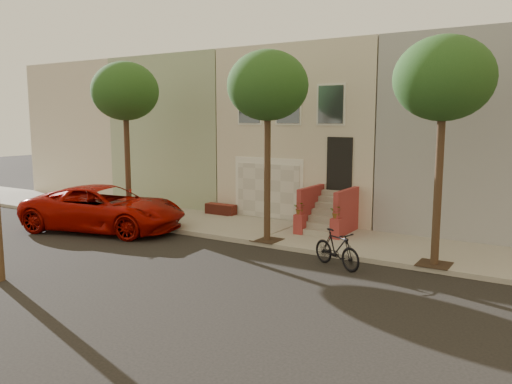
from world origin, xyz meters
The scene contains 9 objects.
ground centered at (0.00, 0.00, 0.00)m, with size 90.00×90.00×0.00m, color black.
sidewalk centered at (0.00, 5.35, 0.07)m, with size 40.00×3.70×0.15m, color gray.
house_row centered at (0.00, 11.19, 3.64)m, with size 33.10×11.70×7.00m.
tree_left centered at (-5.50, 3.90, 5.26)m, with size 2.70×2.57×6.30m.
tree_mid centered at (1.00, 3.90, 5.26)m, with size 2.70×2.57×6.30m.
tree_right centered at (6.50, 3.90, 5.26)m, with size 2.70×2.57×6.30m.
utility_pole centered at (8.00, -3.20, 5.19)m, with size 23.60×1.22×10.00m.
pickup_truck centered at (-5.36, 2.50, 0.86)m, with size 2.84×6.17×1.71m, color #940700.
motorcycle centered at (4.08, 2.62, 0.55)m, with size 0.51×1.82×1.09m, color black.
Camera 1 is at (9.62, -10.61, 4.22)m, focal length 35.76 mm.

